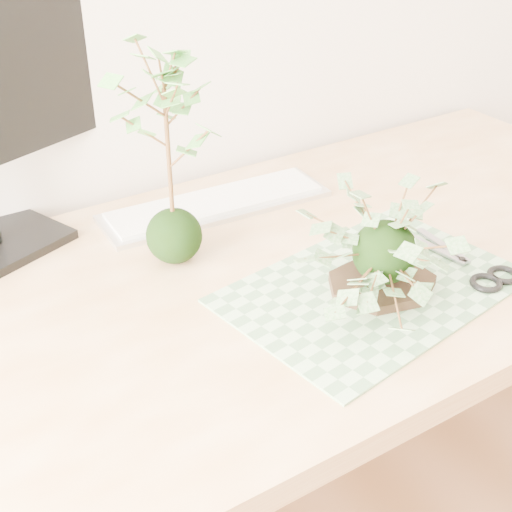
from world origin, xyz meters
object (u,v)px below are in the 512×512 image
(maple_kokedama, at_px, (165,104))
(keyboard, at_px, (216,204))
(ivy_kokedama, at_px, (388,225))
(desk, at_px, (271,316))

(maple_kokedama, bearing_deg, keyboard, 40.44)
(ivy_kokedama, bearing_deg, desk, 128.88)
(ivy_kokedama, xyz_separation_m, maple_kokedama, (-0.22, 0.24, 0.15))
(desk, bearing_deg, keyboard, 82.29)
(desk, height_order, ivy_kokedama, ivy_kokedama)
(maple_kokedama, bearing_deg, desk, -43.76)
(desk, height_order, maple_kokedama, maple_kokedama)
(ivy_kokedama, bearing_deg, keyboard, 101.95)
(desk, relative_size, maple_kokedama, 4.40)
(keyboard, bearing_deg, desk, -94.40)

